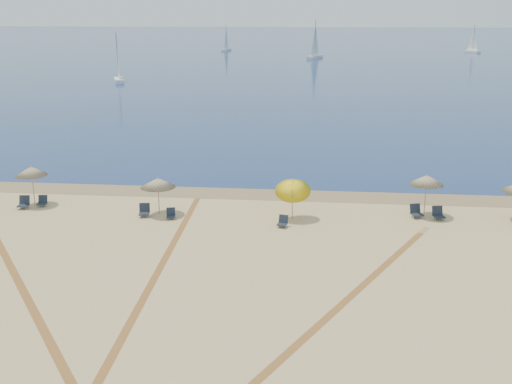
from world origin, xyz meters
TOP-DOWN VIEW (x-y plane):
  - ocean at (0.00, 225.00)m, footprint 500.00×500.00m
  - wet_sand at (0.00, 24.00)m, footprint 500.00×500.00m
  - umbrella_1 at (-13.69, 20.39)m, footprint 1.89×1.89m
  - umbrella_2 at (-5.63, 19.39)m, footprint 2.03×2.03m
  - umbrella_3 at (2.16, 19.24)m, footprint 2.03×2.06m
  - umbrella_4 at (9.75, 20.64)m, footprint 1.96×1.96m
  - chair_1 at (-13.99, 19.61)m, footprint 0.69×0.79m
  - chair_2 at (-13.05, 20.08)m, footprint 0.61×0.69m
  - chair_3 at (-6.37, 18.88)m, footprint 0.71×0.80m
  - chair_4 at (-4.75, 18.62)m, footprint 0.61×0.68m
  - chair_5 at (1.69, 17.89)m, footprint 0.64×0.71m
  - chair_6 at (9.22, 20.25)m, footprint 0.80×0.87m
  - chair_7 at (10.42, 20.02)m, footprint 0.73×0.82m
  - sailboat_0 at (46.65, 165.65)m, footprint 3.63×5.37m
  - sailboat_1 at (-29.22, 84.87)m, footprint 3.24×5.46m
  - sailboat_2 at (2.71, 139.35)m, footprint 4.04×6.40m
  - sailboat_3 at (-23.25, 165.99)m, footprint 2.26×5.41m
  - tire_tracks at (-3.22, 8.42)m, footprint 50.89×42.75m

SIDE VIEW (x-z plane):
  - tire_tracks at x=-3.22m, z-range 0.00..0.00m
  - wet_sand at x=0.00m, z-range 0.00..0.00m
  - ocean at x=0.00m, z-range 0.01..0.01m
  - chair_4 at x=-4.75m, z-range -0.04..0.56m
  - chair_5 at x=1.69m, z-range -0.04..0.59m
  - chair_2 at x=-13.05m, z-range -0.04..0.61m
  - chair_3 at x=-6.37m, z-range -0.04..0.68m
  - chair_7 at x=10.42m, z-range -0.04..0.69m
  - chair_1 at x=-13.99m, z-range -0.04..0.69m
  - chair_6 at x=9.22m, z-range -0.04..0.70m
  - umbrella_2 at x=-5.63m, z-range 0.77..2.99m
  - umbrella_3 at x=2.16m, z-range 0.59..3.18m
  - umbrella_1 at x=-13.69m, z-range 0.88..3.32m
  - umbrella_4 at x=9.75m, z-range 0.89..3.36m
  - sailboat_3 at x=-23.25m, z-range -1.54..6.28m
  - sailboat_0 at x=46.65m, z-range -1.57..6.37m
  - sailboat_1 at x=-29.22m, z-range -1.57..6.38m
  - sailboat_2 at x=2.71m, z-range -1.85..7.52m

